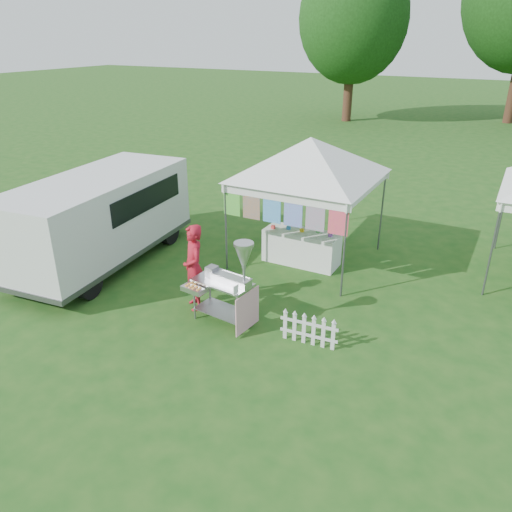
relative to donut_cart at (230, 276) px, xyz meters
The scene contains 8 objects.
ground 1.04m from the donut_cart, ahead, with size 120.00×120.00×0.00m, color #1A4C15.
canopy_main 4.01m from the donut_cart, 88.94° to the left, with size 4.24×4.24×3.45m.
tree_left 25.19m from the donut_cart, 103.89° to the left, with size 6.40×6.40×9.53m.
donut_cart is the anchor object (origin of this frame).
vendor 1.03m from the donut_cart, 165.52° to the left, with size 0.65×0.42×1.77m, color #AA1425.
cargo_van 4.38m from the donut_cart, 164.97° to the left, with size 2.54×5.25×2.11m.
picket_fence 1.74m from the donut_cart, ahead, with size 1.08×0.11×0.56m.
display_table 3.30m from the donut_cart, 89.07° to the left, with size 1.80×0.70×0.81m, color white.
Camera 1 is at (4.27, -7.01, 5.17)m, focal length 35.00 mm.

